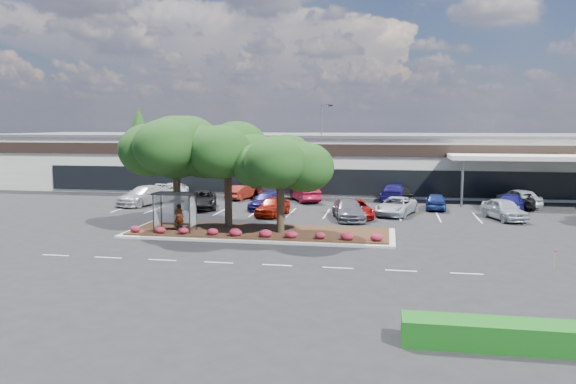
% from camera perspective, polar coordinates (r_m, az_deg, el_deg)
% --- Properties ---
extents(ground, '(160.00, 160.00, 0.00)m').
position_cam_1_polar(ground, '(33.73, -1.12, -5.73)').
color(ground, black).
rests_on(ground, ground).
extents(retail_store, '(80.40, 25.20, 6.25)m').
position_cam_1_polar(retail_store, '(66.63, 4.63, 3.23)').
color(retail_store, silver).
rests_on(retail_store, ground).
extents(landscape_island, '(18.00, 6.00, 0.26)m').
position_cam_1_polar(landscape_island, '(37.95, -2.91, -4.13)').
color(landscape_island, '#A9A8A3').
rests_on(landscape_island, ground).
extents(lane_markings, '(33.12, 20.06, 0.01)m').
position_cam_1_polar(lane_markings, '(43.83, 1.36, -2.79)').
color(lane_markings, silver).
rests_on(lane_markings, ground).
extents(shrub_row, '(17.00, 0.80, 0.50)m').
position_cam_1_polar(shrub_row, '(35.87, -3.67, -4.15)').
color(shrub_row, maroon).
rests_on(shrub_row, landscape_island).
extents(bus_shelter, '(2.75, 1.55, 2.59)m').
position_cam_1_polar(bus_shelter, '(38.22, -11.35, -0.86)').
color(bus_shelter, black).
rests_on(bus_shelter, landscape_island).
extents(island_tree_west, '(7.20, 7.20, 7.89)m').
position_cam_1_polar(island_tree_west, '(39.64, -11.27, 2.18)').
color(island_tree_west, '#123914').
rests_on(island_tree_west, landscape_island).
extents(island_tree_mid, '(6.60, 6.60, 7.32)m').
position_cam_1_polar(island_tree_mid, '(39.20, -6.11, 1.80)').
color(island_tree_mid, '#123914').
rests_on(island_tree_mid, landscape_island).
extents(island_tree_east, '(5.80, 5.80, 6.50)m').
position_cam_1_polar(island_tree_east, '(36.85, -0.77, 0.88)').
color(island_tree_east, '#123914').
rests_on(island_tree_east, landscape_island).
extents(hedge_south_east, '(6.00, 1.30, 0.90)m').
position_cam_1_polar(hedge_south_east, '(20.33, 20.16, -13.43)').
color(hedge_south_east, '#144D12').
rests_on(hedge_south_east, ground).
extents(conifer_north_west, '(4.40, 4.40, 10.00)m').
position_cam_1_polar(conifer_north_west, '(86.38, -14.88, 5.08)').
color(conifer_north_west, '#123914').
rests_on(conifer_north_west, ground).
extents(person_waiting, '(0.74, 0.59, 1.78)m').
position_cam_1_polar(person_waiting, '(38.51, -11.02, -2.53)').
color(person_waiting, '#594C47').
rests_on(person_waiting, landscape_island).
extents(light_pole, '(1.40, 0.82, 9.59)m').
position_cam_1_polar(light_pole, '(60.73, 3.49, 3.92)').
color(light_pole, '#A9A8A3').
rests_on(light_pole, ground).
extents(survey_stake, '(0.08, 0.14, 1.02)m').
position_cam_1_polar(survey_stake, '(31.99, 25.50, -5.89)').
color(survey_stake, tan).
rests_on(survey_stake, ground).
extents(car_0, '(4.17, 6.39, 1.72)m').
position_cam_1_polar(car_0, '(53.32, -14.38, -0.34)').
color(car_0, '#B5B5B5').
rests_on(car_0, ground).
extents(car_1, '(4.05, 6.02, 1.53)m').
position_cam_1_polar(car_1, '(49.98, -8.76, -0.79)').
color(car_1, black).
rests_on(car_1, ground).
extents(car_2, '(2.49, 4.79, 1.56)m').
position_cam_1_polar(car_2, '(45.43, -1.56, -1.46)').
color(car_2, maroon).
rests_on(car_2, ground).
extents(car_3, '(2.78, 5.17, 1.43)m').
position_cam_1_polar(car_3, '(49.00, -2.20, -0.93)').
color(car_3, '#161255').
rests_on(car_3, ground).
extents(car_4, '(3.22, 5.66, 1.55)m').
position_cam_1_polar(car_4, '(43.93, 6.15, -1.79)').
color(car_4, '#56565E').
rests_on(car_4, ground).
extents(car_5, '(3.42, 5.38, 1.38)m').
position_cam_1_polar(car_5, '(44.97, 6.91, -1.70)').
color(car_5, '#950E0B').
rests_on(car_5, ground).
extents(car_6, '(3.86, 5.74, 1.46)m').
position_cam_1_polar(car_6, '(46.66, 10.91, -1.42)').
color(car_6, '#B5BBC2').
rests_on(car_6, ground).
extents(car_7, '(3.35, 5.41, 1.72)m').
position_cam_1_polar(car_7, '(49.51, 21.61, -1.16)').
color(car_7, navy).
rests_on(car_7, ground).
extents(car_8, '(3.27, 5.15, 1.63)m').
position_cam_1_polar(car_8, '(46.66, 21.10, -1.65)').
color(car_8, '#A2A9AE').
rests_on(car_8, ground).
extents(car_9, '(4.46, 6.42, 1.63)m').
position_cam_1_polar(car_9, '(56.87, -11.46, 0.13)').
color(car_9, silver).
rests_on(car_9, ground).
extents(car_10, '(2.55, 4.44, 1.38)m').
position_cam_1_polar(car_10, '(55.72, -4.73, -0.02)').
color(car_10, maroon).
rests_on(car_10, ground).
extents(car_11, '(3.36, 5.06, 1.58)m').
position_cam_1_polar(car_11, '(54.68, -2.10, -0.03)').
color(car_11, black).
rests_on(car_11, ground).
extents(car_12, '(3.74, 5.48, 1.71)m').
position_cam_1_polar(car_12, '(53.96, 1.72, -0.05)').
color(car_12, maroon).
rests_on(car_12, ground).
extents(car_13, '(2.98, 6.03, 1.68)m').
position_cam_1_polar(car_13, '(55.09, 10.79, -0.04)').
color(car_13, navy).
rests_on(car_13, ground).
extents(car_14, '(3.37, 5.18, 1.64)m').
position_cam_1_polar(car_14, '(54.74, 11.05, -0.12)').
color(car_14, black).
rests_on(car_14, ground).
extents(car_15, '(1.99, 4.37, 1.45)m').
position_cam_1_polar(car_15, '(50.46, 14.78, -0.91)').
color(car_15, navy).
rests_on(car_15, ground).
extents(car_16, '(4.28, 5.67, 1.43)m').
position_cam_1_polar(car_16, '(53.91, 22.93, -0.75)').
color(car_16, black).
rests_on(car_16, ground).
extents(car_17, '(3.66, 5.38, 1.70)m').
position_cam_1_polar(car_17, '(54.28, 22.36, -0.53)').
color(car_17, silver).
rests_on(car_17, ground).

